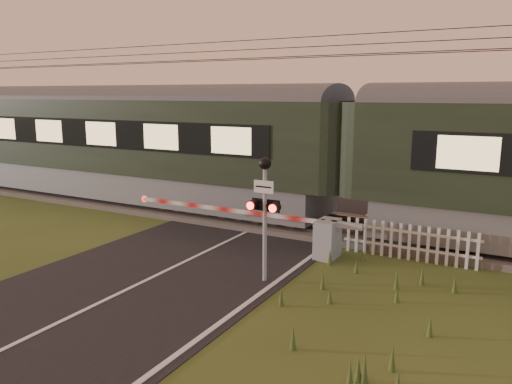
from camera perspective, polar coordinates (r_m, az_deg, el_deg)
The scene contains 8 objects.
ground at distance 12.25m, azimuth -12.57°, elevation -9.98°, with size 160.00×160.00×0.00m, color #37461B.
road at distance 12.08m, azimuth -13.25°, elevation -10.28°, with size 6.00×140.00×0.03m.
track_bed at distance 17.39m, azimuth 1.66°, elevation -3.12°, with size 140.00×3.40×0.39m.
overhead_wires at distance 16.90m, azimuth 1.77°, elevation 15.81°, with size 120.00×0.62×0.62m.
train at distance 15.86m, azimuth 11.01°, elevation 4.07°, with size 46.61×3.21×4.35m.
boom_gate at distance 13.71m, azimuth 6.56°, elevation -4.83°, with size 7.42×0.81×1.08m.
crossing_signal at distance 11.42m, azimuth 1.01°, elevation -0.60°, with size 0.75×0.33×2.96m.
picket_fence at distance 13.90m, azimuth 17.12°, elevation -5.49°, with size 3.59×0.08×0.98m.
Camera 1 is at (7.67, -8.50, 4.38)m, focal length 35.00 mm.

